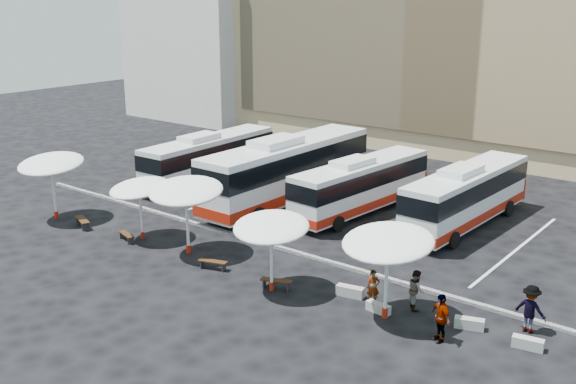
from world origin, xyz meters
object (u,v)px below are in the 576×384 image
Objects in this scene: conc_bench_3 at (528,343)px; passenger_3 at (531,309)px; conc_bench_1 at (378,308)px; passenger_0 at (373,287)px; sunshade_3 at (271,227)px; conc_bench_2 at (469,323)px; sunshade_1 at (139,188)px; sunshade_0 at (51,164)px; bus_3 at (467,194)px; passenger_2 at (440,318)px; bus_2 at (361,184)px; sunshade_4 at (388,243)px; wood_bench_0 at (82,221)px; bus_0 at (210,157)px; passenger_1 at (417,290)px; wood_bench_2 at (213,263)px; wood_bench_1 at (127,235)px; conc_bench_0 at (350,291)px; wood_bench_3 at (276,282)px; sunshade_2 at (186,191)px.

conc_bench_3 is 1.55m from passenger_3.
conc_bench_1 is 0.96m from passenger_0.
conc_bench_2 is at bearing 13.69° from sunshade_3.
sunshade_1 is at bearing 175.22° from sunshade_3.
sunshade_1 is (6.50, 0.90, -0.47)m from sunshade_0.
bus_3 reaches higher than passenger_2.
sunshade_4 is (8.01, -10.95, 1.48)m from bus_2.
sunshade_1 is 2.42× the size of passenger_0.
sunshade_0 reaches higher than bus_3.
bus_2 is at bearing 47.68° from wood_bench_0.
passenger_1 is at bearing -24.55° from bus_0.
bus_3 is 6.64× the size of passenger_1.
wood_bench_2 is 1.38× the size of conc_bench_1.
conc_bench_1 is at bearing 12.17° from sunshade_3.
conc_bench_0 reaches higher than wood_bench_1.
sunshade_1 reaches higher than passenger_1.
bus_2 is 5.69× the size of passenger_2.
bus_2 reaches higher than passenger_3.
sunshade_0 is 3.30× the size of wood_bench_2.
conc_bench_2 is (8.23, 1.79, -0.12)m from wood_bench_3.
conc_bench_0 is (17.41, -9.26, -1.58)m from bus_0.
passenger_2 is (2.56, -0.37, -2.27)m from sunshade_4.
sunshade_2 is 3.86m from wood_bench_2.
passenger_2 is at bearing -152.43° from conc_bench_3.
sunshade_3 is (-3.12, -13.33, 1.12)m from bus_3.
sunshade_3 is 4.00× the size of conc_bench_1.
bus_3 is at bearing 97.79° from conc_bench_1.
bus_0 is 2.30× the size of sunshade_2.
wood_bench_0 is 21.95m from conc_bench_2.
sunshade_3 is at bearing -0.09° from wood_bench_1.
bus_2 is at bearing 58.69° from wood_bench_1.
conc_bench_2 is 2.34m from conc_bench_3.
bus_2 is 12.92m from sunshade_1.
sunshade_3 is 10.88m from passenger_3.
conc_bench_3 is 0.58× the size of passenger_3.
bus_2 is 6.43× the size of passenger_1.
bus_2 reaches higher than passenger_2.
sunshade_1 is at bearing 12.77° from wood_bench_0.
bus_0 is 11.19m from sunshade_1.
bus_0 is at bearing 114.52° from passenger_0.
bus_2 is at bearing 125.23° from conc_bench_1.
passenger_1 is at bearing 173.91° from conc_bench_2.
conc_bench_3 is (26.69, 2.00, -3.04)m from sunshade_0.
passenger_0 reaches higher than conc_bench_3.
passenger_1 is (5.78, 2.05, 0.52)m from wood_bench_3.
sunshade_2 reaches higher than sunshade_1.
bus_0 is 26.60m from conc_bench_3.
conc_bench_2 is at bearing 4.51° from conc_bench_0.
bus_3 is 10.07× the size of conc_bench_3.
conc_bench_2 is at bearing -22.85° from bus_0.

